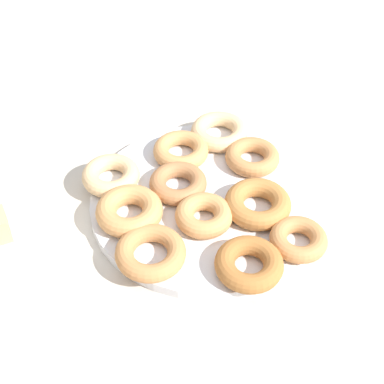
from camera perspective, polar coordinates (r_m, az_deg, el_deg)
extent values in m
plane|color=beige|center=(0.81, 1.56, -1.27)|extent=(2.40, 2.40, 0.00)
cylinder|color=silver|center=(0.81, 1.57, -0.89)|extent=(0.33, 0.33, 0.02)
torus|color=#EABC84|center=(0.89, 2.77, 6.12)|extent=(0.12, 0.12, 0.02)
torus|color=#B27547|center=(0.80, -1.42, 0.90)|extent=(0.09, 0.09, 0.02)
torus|color=#BC7A3D|center=(0.78, 6.66, -1.19)|extent=(0.13, 0.13, 0.03)
torus|color=#C6844C|center=(0.85, 6.12, 3.54)|extent=(0.10, 0.10, 0.02)
torus|color=#C6844C|center=(0.72, -4.21, -6.13)|extent=(0.13, 0.13, 0.02)
torus|color=tan|center=(0.77, -6.35, -1.90)|extent=(0.10, 0.10, 0.03)
torus|color=#EABC84|center=(0.82, -8.19, 1.67)|extent=(0.10, 0.10, 0.02)
torus|color=#AD6B33|center=(0.71, 5.78, -7.26)|extent=(0.12, 0.12, 0.03)
torus|color=#C6844C|center=(0.74, 10.71, -4.73)|extent=(0.10, 0.10, 0.02)
torus|color=tan|center=(0.76, 1.21, -2.38)|extent=(0.11, 0.11, 0.03)
torus|color=tan|center=(0.86, -1.13, 4.22)|extent=(0.12, 0.12, 0.02)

